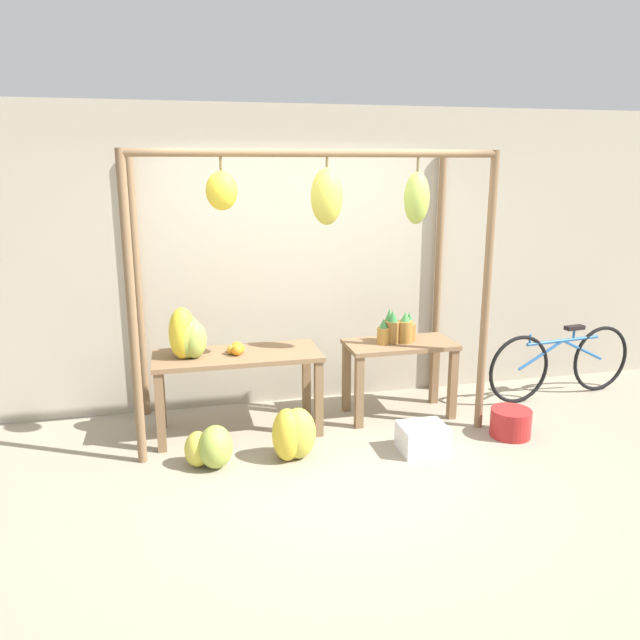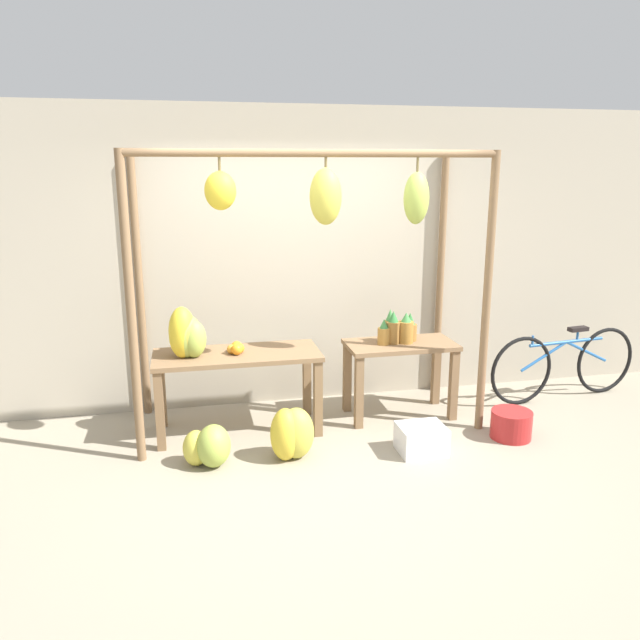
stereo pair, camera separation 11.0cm
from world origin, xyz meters
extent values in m
plane|color=gray|center=(0.00, 0.00, 0.00)|extent=(20.00, 20.00, 0.00)
cube|color=#B2A893|center=(0.00, 1.54, 1.40)|extent=(8.00, 0.08, 2.80)
cylinder|color=brown|center=(-1.44, 0.45, 1.19)|extent=(0.07, 0.07, 2.38)
cylinder|color=brown|center=(1.44, 0.45, 1.19)|extent=(0.07, 0.07, 2.38)
cylinder|color=brown|center=(-1.44, 1.45, 1.19)|extent=(0.07, 0.07, 2.38)
cylinder|color=brown|center=(1.44, 1.45, 1.19)|extent=(0.07, 0.07, 2.38)
cylinder|color=brown|center=(0.00, 0.45, 2.35)|extent=(2.88, 0.06, 0.06)
cylinder|color=brown|center=(-0.75, 0.45, 2.27)|extent=(0.02, 0.02, 0.10)
ellipsoid|color=yellow|center=(-0.75, 0.45, 2.08)|extent=(0.23, 0.21, 0.28)
cylinder|color=brown|center=(0.05, 0.45, 2.29)|extent=(0.02, 0.02, 0.07)
ellipsoid|color=gold|center=(0.05, 0.45, 2.03)|extent=(0.25, 0.22, 0.43)
cylinder|color=brown|center=(0.78, 0.45, 2.27)|extent=(0.02, 0.02, 0.11)
ellipsoid|color=#9EB247|center=(0.78, 0.45, 2.01)|extent=(0.20, 0.18, 0.41)
cube|color=brown|center=(-0.64, 0.85, 0.69)|extent=(1.41, 0.59, 0.04)
cube|color=brown|center=(-1.29, 0.60, 0.34)|extent=(0.07, 0.07, 0.67)
cube|color=brown|center=(0.02, 0.60, 0.34)|extent=(0.07, 0.07, 0.67)
cube|color=brown|center=(-1.29, 1.10, 0.34)|extent=(0.07, 0.07, 0.67)
cube|color=brown|center=(0.02, 1.10, 0.34)|extent=(0.07, 0.07, 0.67)
cube|color=brown|center=(0.85, 0.89, 0.68)|extent=(0.99, 0.51, 0.04)
cube|color=brown|center=(0.40, 0.69, 0.33)|extent=(0.07, 0.07, 0.66)
cube|color=brown|center=(1.29, 0.69, 0.33)|extent=(0.07, 0.07, 0.66)
cube|color=brown|center=(0.40, 1.10, 0.33)|extent=(0.07, 0.07, 0.66)
cube|color=brown|center=(1.29, 1.10, 0.33)|extent=(0.07, 0.07, 0.66)
ellipsoid|color=#9EB247|center=(-0.99, 0.79, 0.87)|extent=(0.26, 0.25, 0.32)
ellipsoid|color=gold|center=(-1.05, 0.85, 0.89)|extent=(0.37, 0.38, 0.35)
ellipsoid|color=yellow|center=(-1.08, 0.83, 0.93)|extent=(0.29, 0.31, 0.43)
ellipsoid|color=yellow|center=(-1.08, 0.81, 0.89)|extent=(0.24, 0.23, 0.36)
ellipsoid|color=#9EB247|center=(-1.05, 0.81, 0.89)|extent=(0.29, 0.28, 0.35)
sphere|color=orange|center=(-0.62, 0.90, 0.75)|extent=(0.08, 0.08, 0.08)
sphere|color=orange|center=(-0.62, 0.83, 0.76)|extent=(0.09, 0.09, 0.09)
sphere|color=orange|center=(-0.64, 0.79, 0.76)|extent=(0.09, 0.09, 0.09)
sphere|color=orange|center=(-0.64, 0.87, 0.76)|extent=(0.09, 0.09, 0.09)
sphere|color=orange|center=(-0.63, 0.88, 0.76)|extent=(0.10, 0.10, 0.10)
sphere|color=orange|center=(-0.68, 0.83, 0.75)|extent=(0.08, 0.08, 0.08)
cylinder|color=#A3702D|center=(0.76, 0.95, 0.79)|extent=(0.12, 0.12, 0.19)
cone|color=#428442|center=(0.76, 0.95, 0.95)|extent=(0.09, 0.09, 0.11)
cylinder|color=#B27F38|center=(0.68, 0.88, 0.77)|extent=(0.11, 0.11, 0.15)
cone|color=#428442|center=(0.68, 0.88, 0.89)|extent=(0.08, 0.08, 0.08)
cylinder|color=olive|center=(0.77, 0.90, 0.80)|extent=(0.13, 0.13, 0.20)
cone|color=#337538|center=(0.77, 0.90, 0.95)|extent=(0.09, 0.09, 0.10)
cylinder|color=#A3702D|center=(0.89, 0.88, 0.80)|extent=(0.13, 0.13, 0.20)
cone|color=#428442|center=(0.89, 0.88, 0.94)|extent=(0.09, 0.09, 0.08)
cylinder|color=olive|center=(0.95, 0.95, 0.77)|extent=(0.13, 0.13, 0.15)
cone|color=#337538|center=(0.95, 0.95, 0.91)|extent=(0.09, 0.09, 0.11)
ellipsoid|color=#9EB247|center=(-0.89, 0.22, 0.17)|extent=(0.34, 0.36, 0.34)
ellipsoid|color=gold|center=(-1.02, 0.27, 0.14)|extent=(0.25, 0.27, 0.28)
ellipsoid|color=gold|center=(-0.24, 0.23, 0.21)|extent=(0.30, 0.27, 0.42)
ellipsoid|color=yellow|center=(-0.32, 0.26, 0.15)|extent=(0.26, 0.25, 0.31)
ellipsoid|color=gold|center=(-0.33, 0.21, 0.21)|extent=(0.29, 0.31, 0.43)
cube|color=silver|center=(0.77, 0.11, 0.11)|extent=(0.37, 0.31, 0.23)
cylinder|color=#AD2323|center=(1.62, 0.21, 0.12)|extent=(0.34, 0.34, 0.24)
torus|color=black|center=(3.08, 1.01, 0.34)|extent=(0.68, 0.12, 0.68)
torus|color=black|center=(2.08, 0.89, 0.34)|extent=(0.68, 0.12, 0.68)
cylinder|color=#235B9E|center=(2.58, 0.95, 0.58)|extent=(0.85, 0.14, 0.03)
cylinder|color=#235B9E|center=(2.83, 0.98, 0.46)|extent=(0.52, 0.09, 0.27)
cylinder|color=#235B9E|center=(2.33, 0.92, 0.46)|extent=(0.52, 0.09, 0.27)
cylinder|color=#235B9E|center=(2.71, 0.97, 0.63)|extent=(0.02, 0.02, 0.10)
cube|color=black|center=(2.71, 0.97, 0.70)|extent=(0.21, 0.10, 0.04)
cylinder|color=#235B9E|center=(2.18, 0.90, 0.63)|extent=(0.02, 0.02, 0.10)
camera|label=1|loc=(-1.13, -4.24, 2.27)|focal=35.00mm
camera|label=2|loc=(-1.02, -4.26, 2.27)|focal=35.00mm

